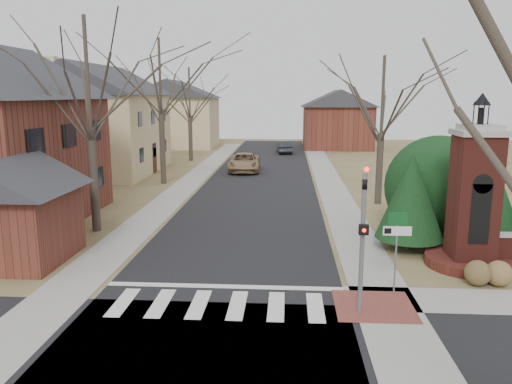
# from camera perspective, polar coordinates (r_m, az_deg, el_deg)

# --- Properties ---
(ground) EXTENTS (120.00, 120.00, 0.00)m
(ground) POSITION_cam_1_polar(r_m,az_deg,el_deg) (15.14, -4.79, -13.98)
(ground) COLOR brown
(ground) RESTS_ON ground
(main_street) EXTENTS (8.00, 70.00, 0.01)m
(main_street) POSITION_cam_1_polar(r_m,az_deg,el_deg) (36.19, 0.31, 0.88)
(main_street) COLOR black
(main_street) RESTS_ON ground
(cross_street) EXTENTS (120.00, 8.00, 0.01)m
(cross_street) POSITION_cam_1_polar(r_m,az_deg,el_deg) (12.52, -6.93, -19.72)
(cross_street) COLOR black
(cross_street) RESTS_ON ground
(crosswalk_zone) EXTENTS (8.00, 2.20, 0.02)m
(crosswalk_zone) POSITION_cam_1_polar(r_m,az_deg,el_deg) (15.86, -4.36, -12.73)
(crosswalk_zone) COLOR silver
(crosswalk_zone) RESTS_ON ground
(stop_bar) EXTENTS (8.00, 0.35, 0.02)m
(stop_bar) POSITION_cam_1_polar(r_m,az_deg,el_deg) (17.23, -3.65, -10.73)
(stop_bar) COLOR silver
(stop_bar) RESTS_ON ground
(sidewalk_right_main) EXTENTS (2.00, 60.00, 0.02)m
(sidewalk_right_main) POSITION_cam_1_polar(r_m,az_deg,el_deg) (36.26, 8.54, 0.78)
(sidewalk_right_main) COLOR gray
(sidewalk_right_main) RESTS_ON ground
(sidewalk_left) EXTENTS (2.00, 60.00, 0.02)m
(sidewalk_left) POSITION_cam_1_polar(r_m,az_deg,el_deg) (36.86, -7.78, 0.97)
(sidewalk_left) COLOR gray
(sidewalk_left) RESTS_ON ground
(curb_apron) EXTENTS (2.40, 2.40, 0.02)m
(curb_apron) POSITION_cam_1_polar(r_m,az_deg,el_deg) (16.12, 13.32, -12.59)
(curb_apron) COLOR brown
(curb_apron) RESTS_ON ground
(traffic_signal_pole) EXTENTS (0.28, 0.41, 4.50)m
(traffic_signal_pole) POSITION_cam_1_polar(r_m,az_deg,el_deg) (14.80, 12.12, -4.12)
(traffic_signal_pole) COLOR slate
(traffic_signal_pole) RESTS_ON ground
(sign_post) EXTENTS (0.90, 0.07, 2.75)m
(sign_post) POSITION_cam_1_polar(r_m,az_deg,el_deg) (16.54, 15.78, -4.97)
(sign_post) COLOR slate
(sign_post) RESTS_ON ground
(brick_gate_monument) EXTENTS (3.20, 3.20, 6.47)m
(brick_gate_monument) POSITION_cam_1_polar(r_m,az_deg,el_deg) (20.24, 23.53, -1.95)
(brick_gate_monument) COLOR maroon
(brick_gate_monument) RESTS_ON ground
(house_stucco_left) EXTENTS (9.80, 12.80, 9.28)m
(house_stucco_left) POSITION_cam_1_polar(r_m,az_deg,el_deg) (43.50, -17.51, 8.17)
(house_stucco_left) COLOR #D3B98D
(house_stucco_left) RESTS_ON ground
(garage_left) EXTENTS (4.80, 4.80, 4.29)m
(garage_left) POSITION_cam_1_polar(r_m,az_deg,el_deg) (21.36, -26.22, -1.34)
(garage_left) COLOR brown
(garage_left) RESTS_ON ground
(house_distant_left) EXTENTS (10.80, 8.80, 8.53)m
(house_distant_left) POSITION_cam_1_polar(r_m,az_deg,el_deg) (63.19, -9.31, 8.96)
(house_distant_left) COLOR #D3B98D
(house_distant_left) RESTS_ON ground
(house_distant_right) EXTENTS (8.80, 8.80, 7.30)m
(house_distant_right) POSITION_cam_1_polar(r_m,az_deg,el_deg) (61.90, 9.26, 8.36)
(house_distant_right) COLOR brown
(house_distant_right) RESTS_ON ground
(evergreen_near) EXTENTS (2.80, 2.80, 4.10)m
(evergreen_near) POSITION_cam_1_polar(r_m,az_deg,el_deg) (21.57, 17.29, -0.41)
(evergreen_near) COLOR #473D33
(evergreen_near) RESTS_ON ground
(evergreen_mid) EXTENTS (3.40, 3.40, 4.70)m
(evergreen_mid) POSITION_cam_1_polar(r_m,az_deg,el_deg) (23.63, 24.46, 0.80)
(evergreen_mid) COLOR #473D33
(evergreen_mid) RESTS_ON ground
(evergreen_mass) EXTENTS (4.80, 4.80, 4.80)m
(evergreen_mass) POSITION_cam_1_polar(r_m,az_deg,el_deg) (24.40, 20.06, 0.95)
(evergreen_mass) COLOR black
(evergreen_mass) RESTS_ON ground
(bare_tree_0) EXTENTS (8.05, 8.05, 11.15)m
(bare_tree_0) POSITION_cam_1_polar(r_m,az_deg,el_deg) (24.37, -18.79, 13.54)
(bare_tree_0) COLOR #473D33
(bare_tree_0) RESTS_ON ground
(bare_tree_1) EXTENTS (8.40, 8.40, 11.64)m
(bare_tree_1) POSITION_cam_1_polar(r_m,az_deg,el_deg) (36.75, -10.95, 13.40)
(bare_tree_1) COLOR #473D33
(bare_tree_1) RESTS_ON ground
(bare_tree_2) EXTENTS (7.35, 7.35, 10.19)m
(bare_tree_2) POSITION_cam_1_polar(r_m,az_deg,el_deg) (49.51, -7.64, 11.68)
(bare_tree_2) COLOR #473D33
(bare_tree_2) RESTS_ON ground
(bare_tree_3) EXTENTS (7.00, 7.00, 9.70)m
(bare_tree_3) POSITION_cam_1_polar(r_m,az_deg,el_deg) (30.05, 14.33, 11.27)
(bare_tree_3) COLOR #473D33
(bare_tree_3) RESTS_ON ground
(pickup_truck) EXTENTS (2.77, 5.62, 1.54)m
(pickup_truck) POSITION_cam_1_polar(r_m,az_deg,el_deg) (42.36, -1.35, 3.41)
(pickup_truck) COLOR #9C7D55
(pickup_truck) RESTS_ON ground
(distant_car) EXTENTS (1.88, 4.32, 1.38)m
(distant_car) POSITION_cam_1_polar(r_m,az_deg,el_deg) (55.84, 3.23, 5.16)
(distant_car) COLOR #2B2D32
(distant_car) RESTS_ON ground
(dry_shrub_left) EXTENTS (0.88, 0.88, 0.88)m
(dry_shrub_left) POSITION_cam_1_polar(r_m,az_deg,el_deg) (18.76, 24.01, -8.46)
(dry_shrub_left) COLOR brown
(dry_shrub_left) RESTS_ON ground
(dry_shrub_right) EXTENTS (0.88, 0.88, 0.88)m
(dry_shrub_right) POSITION_cam_1_polar(r_m,az_deg,el_deg) (19.01, 26.01, -8.37)
(dry_shrub_right) COLOR olive
(dry_shrub_right) RESTS_ON ground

